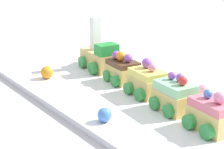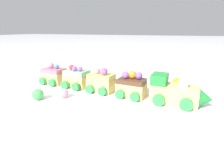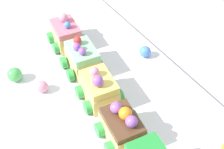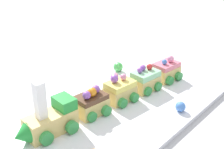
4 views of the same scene
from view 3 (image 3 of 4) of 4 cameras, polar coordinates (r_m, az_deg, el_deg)
ground_plane at (r=0.56m, az=0.76°, el=-7.00°), size 10.00×10.00×0.00m
display_board at (r=0.56m, az=0.77°, el=-6.62°), size 0.82×0.33×0.01m
cake_car_chocolate at (r=0.50m, az=1.86°, el=-9.59°), size 0.08×0.08×0.07m
cake_car_lemon at (r=0.55m, az=-2.41°, el=-2.70°), size 0.08×0.08×0.07m
cake_car_mint at (r=0.61m, az=-5.68°, el=2.81°), size 0.08×0.08×0.07m
cake_car_strawberry at (r=0.68m, az=-8.41°, el=7.29°), size 0.08×0.08×0.07m
gumball_green at (r=0.62m, az=-17.38°, el=-0.01°), size 0.03×0.03×0.03m
gumball_blue at (r=0.65m, az=6.06°, el=4.18°), size 0.02×0.02×0.02m
gumball_pink at (r=0.59m, az=-12.72°, el=-2.14°), size 0.02×0.02×0.02m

